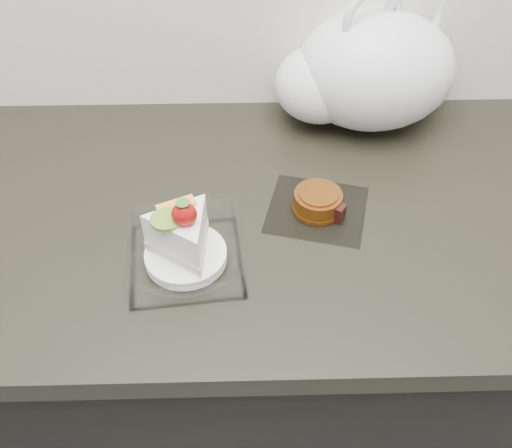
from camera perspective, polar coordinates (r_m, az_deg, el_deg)
counter at (r=1.30m, az=-0.59°, el=-12.83°), size 2.04×0.64×0.90m
cake_tray at (r=0.84m, az=-7.16°, el=-2.16°), size 0.18×0.18×0.13m
mooncake_wrap at (r=0.94m, az=6.25°, el=2.07°), size 0.19×0.18×0.04m
plastic_bag at (r=1.10m, az=10.73°, el=14.69°), size 0.37×0.29×0.27m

